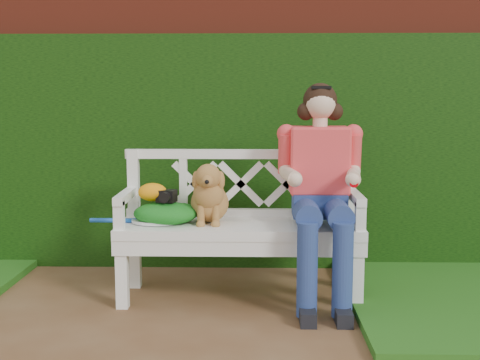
{
  "coord_description": "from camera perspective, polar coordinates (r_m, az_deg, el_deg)",
  "views": [
    {
      "loc": [
        0.52,
        -3.02,
        1.28
      ],
      "look_at": [
        0.43,
        0.89,
        0.75
      ],
      "focal_mm": 48.0,
      "sensor_mm": 36.0,
      "label": 1
    }
  ],
  "objects": [
    {
      "name": "tennis_racket",
      "position": [
        4.03,
        -7.78,
        -3.59
      ],
      "size": [
        0.64,
        0.34,
        0.03
      ],
      "primitive_type": null,
      "rotation": [
        0.0,
        0.0,
        -0.15
      ],
      "color": "white",
      "rests_on": "garden_bench"
    },
    {
      "name": "garden_bench",
      "position": [
        4.05,
        -0.0,
        -7.18
      ],
      "size": [
        1.64,
        0.77,
        0.48
      ],
      "primitive_type": null,
      "rotation": [
        0.0,
        0.0,
        0.11
      ],
      "color": "white",
      "rests_on": "ground"
    },
    {
      "name": "baseball_glove",
      "position": [
        4.01,
        -7.78,
        -1.08
      ],
      "size": [
        0.22,
        0.19,
        0.11
      ],
      "primitive_type": "ellipsoid",
      "rotation": [
        0.0,
        0.0,
        0.43
      ],
      "color": "orange",
      "rests_on": "green_bag"
    },
    {
      "name": "camera_item",
      "position": [
        3.97,
        -6.54,
        -1.41
      ],
      "size": [
        0.13,
        0.11,
        0.07
      ],
      "primitive_type": "cube",
      "rotation": [
        0.0,
        0.0,
        -0.24
      ],
      "color": "black",
      "rests_on": "green_bag"
    },
    {
      "name": "brick_wall",
      "position": [
        4.95,
        -4.72,
        5.6
      ],
      "size": [
        10.0,
        0.3,
        2.2
      ],
      "primitive_type": "cube",
      "color": "maroon",
      "rests_on": "ground"
    },
    {
      "name": "ground",
      "position": [
        3.32,
        -8.09,
        -15.01
      ],
      "size": [
        60.0,
        60.0,
        0.0
      ],
      "primitive_type": "plane",
      "color": "brown"
    },
    {
      "name": "dog",
      "position": [
        3.98,
        -2.74,
        -1.09
      ],
      "size": [
        0.37,
        0.42,
        0.38
      ],
      "primitive_type": null,
      "rotation": [
        0.0,
        0.0,
        0.4
      ],
      "color": "olive",
      "rests_on": "garden_bench"
    },
    {
      "name": "green_bag",
      "position": [
        3.99,
        -6.61,
        -2.9
      ],
      "size": [
        0.46,
        0.4,
        0.14
      ],
      "primitive_type": null,
      "rotation": [
        0.0,
        0.0,
        0.26
      ],
      "color": "#278126",
      "rests_on": "garden_bench"
    },
    {
      "name": "seated_woman",
      "position": [
        3.96,
        7.08,
        -1.57
      ],
      "size": [
        0.65,
        0.8,
        1.29
      ],
      "primitive_type": null,
      "rotation": [
        0.0,
        0.0,
        0.16
      ],
      "color": "#DC507C",
      "rests_on": "ground"
    },
    {
      "name": "ivy_hedge",
      "position": [
        4.75,
        -4.97,
        2.48
      ],
      "size": [
        10.0,
        0.18,
        1.7
      ],
      "primitive_type": "cube",
      "color": "#1F4B0D",
      "rests_on": "ground"
    }
  ]
}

